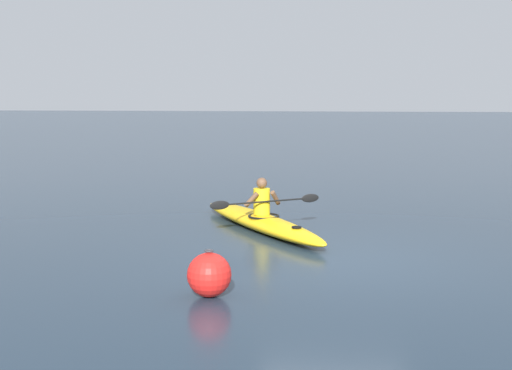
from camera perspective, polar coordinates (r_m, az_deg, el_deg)
The scene contains 4 objects.
ground_plane at distance 11.52m, azimuth 6.44°, elevation -6.15°, with size 160.00×160.00×0.00m, color #1E2D3D.
kayak at distance 13.97m, azimuth 0.33°, elevation -2.97°, with size 3.21×4.52×0.31m.
kayaker at distance 13.81m, azimuth 0.51°, elevation -1.15°, with size 2.04×1.30×0.73m.
mooring_buoy_red_near at distance 9.48m, azimuth -3.82°, elevation -7.28°, with size 0.60×0.60×0.64m.
Camera 1 is at (0.12, 11.19, 2.75)m, focal length 49.26 mm.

